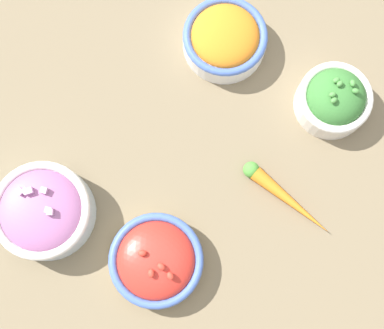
{
  "coord_description": "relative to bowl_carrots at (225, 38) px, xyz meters",
  "views": [
    {
      "loc": [
        0.11,
        0.09,
        0.79
      ],
      "look_at": [
        0.0,
        0.0,
        0.03
      ],
      "focal_mm": 50.0,
      "sensor_mm": 36.0,
      "label": 1
    }
  ],
  "objects": [
    {
      "name": "loose_carrot",
      "position": [
        0.13,
        0.22,
        -0.02
      ],
      "size": [
        0.02,
        0.16,
        0.02
      ],
      "rotation": [
        0.0,
        0.0,
        1.57
      ],
      "color": "orange",
      "rests_on": "ground_plane"
    },
    {
      "name": "ground_plane",
      "position": [
        0.18,
        0.09,
        -0.03
      ],
      "size": [
        3.0,
        3.0,
        0.0
      ],
      "primitive_type": "plane",
      "color": "#75664C"
    },
    {
      "name": "bowl_red_onion",
      "position": [
        0.37,
        -0.03,
        0.01
      ],
      "size": [
        0.14,
        0.14,
        0.07
      ],
      "color": "#B2C1CC",
      "rests_on": "ground_plane"
    },
    {
      "name": "bowl_broccoli",
      "position": [
        -0.03,
        0.19,
        0.0
      ],
      "size": [
        0.11,
        0.11,
        0.07
      ],
      "color": "silver",
      "rests_on": "ground_plane"
    },
    {
      "name": "bowl_cherry_tomatoes",
      "position": [
        0.32,
        0.14,
        -0.0
      ],
      "size": [
        0.13,
        0.13,
        0.06
      ],
      "color": "beige",
      "rests_on": "ground_plane"
    },
    {
      "name": "bowl_carrots",
      "position": [
        0.0,
        0.0,
        0.0
      ],
      "size": [
        0.13,
        0.13,
        0.06
      ],
      "color": "white",
      "rests_on": "ground_plane"
    }
  ]
}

